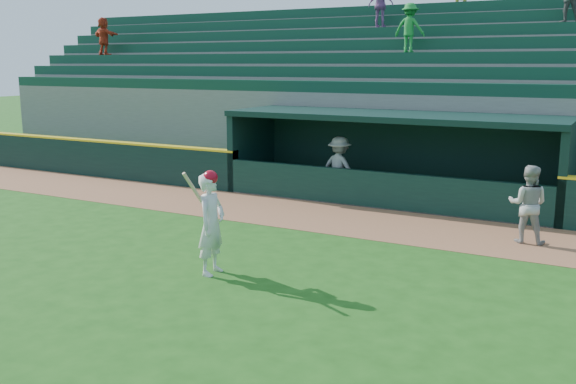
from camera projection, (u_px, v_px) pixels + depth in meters
ground at (246, 277)px, 11.69m from camera, size 120.00×120.00×0.00m
warning_track at (352, 220)px, 15.90m from camera, size 40.00×3.00×0.01m
field_wall_left at (54, 155)px, 22.96m from camera, size 15.50×0.30×1.20m
wall_stripe_left at (53, 137)px, 22.84m from camera, size 15.50×0.32×0.06m
dugout_player_front at (528, 204)px, 13.77m from camera, size 0.86×0.69×1.70m
dugout_player_inside at (339, 168)px, 18.30m from camera, size 1.27×0.89×1.79m
dugout at (395, 151)px, 18.31m from camera, size 9.40×2.80×2.46m
stands at (441, 106)px, 22.03m from camera, size 34.50×6.25×7.59m
batter_at_plate at (211, 223)px, 11.70m from camera, size 0.56×0.83×1.96m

